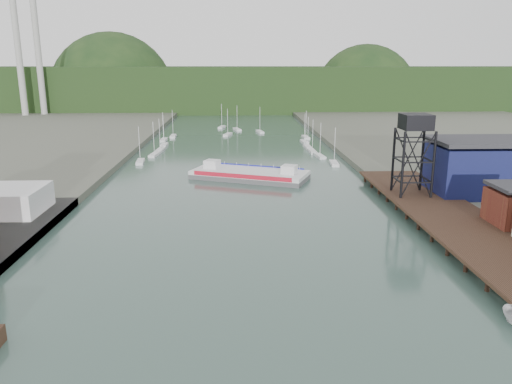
{
  "coord_description": "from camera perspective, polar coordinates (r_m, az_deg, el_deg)",
  "views": [
    {
      "loc": [
        -0.32,
        -38.03,
        27.54
      ],
      "look_at": [
        3.57,
        53.52,
        4.0
      ],
      "focal_mm": 35.0,
      "sensor_mm": 36.0,
      "label": 1
    }
  ],
  "objects": [
    {
      "name": "chain_ferry",
      "position": [
        123.32,
        -0.73,
        2.06
      ],
      "size": [
        30.3,
        20.96,
        4.05
      ],
      "rotation": [
        0.0,
        0.0,
        -0.38
      ],
      "color": "#505053",
      "rests_on": "ground"
    },
    {
      "name": "lift_tower",
      "position": [
        103.01,
        17.78,
        7.1
      ],
      "size": [
        6.5,
        6.5,
        16.0
      ],
      "color": "black",
      "rests_on": "east_pier"
    },
    {
      "name": "smokestacks",
      "position": [
        290.45,
        -24.5,
        13.65
      ],
      "size": [
        11.2,
        8.2,
        60.0
      ],
      "color": "#A4A39E",
      "rests_on": "ground"
    },
    {
      "name": "distant_hills",
      "position": [
        339.84,
        -3.11,
        11.49
      ],
      "size": [
        500.0,
        120.0,
        80.0
      ],
      "color": "black",
      "rests_on": "ground"
    },
    {
      "name": "marina_sailboats",
      "position": [
        178.58,
        -2.29,
        5.64
      ],
      "size": [
        57.71,
        92.65,
        0.9
      ],
      "color": "silver",
      "rests_on": "ground"
    },
    {
      "name": "blue_shed",
      "position": [
        112.08,
        24.32,
        2.59
      ],
      "size": [
        20.5,
        14.5,
        11.3
      ],
      "color": "#0D133A",
      "rests_on": "east_land"
    },
    {
      "name": "east_pier",
      "position": [
        94.57,
        20.93,
        -2.3
      ],
      "size": [
        14.0,
        70.0,
        2.45
      ],
      "color": "black",
      "rests_on": "ground"
    }
  ]
}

